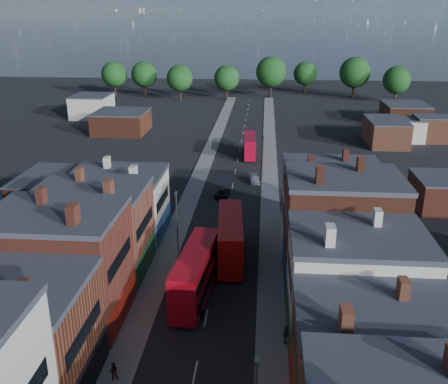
% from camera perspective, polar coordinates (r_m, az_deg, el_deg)
% --- Properties ---
extents(pavement_west, '(3.00, 200.00, 0.12)m').
position_cam_1_polar(pavement_west, '(82.14, -3.82, -0.52)').
color(pavement_west, gray).
rests_on(pavement_west, ground).
extents(pavement_east, '(3.00, 200.00, 0.12)m').
position_cam_1_polar(pavement_east, '(81.30, 5.28, -0.78)').
color(pavement_east, gray).
rests_on(pavement_east, ground).
extents(lamp_post_2, '(0.25, 0.70, 8.12)m').
position_cam_1_polar(lamp_post_2, '(61.89, -5.41, -3.00)').
color(lamp_post_2, slate).
rests_on(lamp_post_2, ground).
extents(lamp_post_3, '(0.25, 0.70, 8.12)m').
position_cam_1_polar(lamp_post_3, '(89.35, 4.51, 4.30)').
color(lamp_post_3, slate).
rests_on(lamp_post_3, ground).
extents(bus_0, '(3.95, 12.61, 5.36)m').
position_cam_1_polar(bus_0, '(53.16, -3.25, -9.20)').
color(bus_0, '#AB0915').
rests_on(bus_0, ground).
extents(bus_1, '(3.89, 12.78, 5.44)m').
position_cam_1_polar(bus_1, '(60.76, 0.71, -5.19)').
color(bus_1, '#BB0D0A').
rests_on(bus_1, ground).
extents(bus_2, '(2.95, 10.35, 4.43)m').
position_cam_1_polar(bus_2, '(104.54, 2.97, 5.35)').
color(bus_2, '#A5071E').
rests_on(bus_2, ground).
extents(car_2, '(2.37, 4.33, 1.15)m').
position_cam_1_polar(car_2, '(81.75, -0.23, -0.19)').
color(car_2, black).
rests_on(car_2, ground).
extents(car_3, '(2.05, 4.12, 1.15)m').
position_cam_1_polar(car_3, '(88.84, 3.53, 1.45)').
color(car_3, white).
rests_on(car_3, ground).
extents(ped_1, '(0.88, 0.63, 1.63)m').
position_cam_1_polar(ped_1, '(44.50, -12.52, -19.33)').
color(ped_1, '#431C1A').
rests_on(ped_1, pavement_west).
extents(ped_3, '(0.70, 1.18, 1.88)m').
position_cam_1_polar(ped_3, '(47.54, 7.02, -15.86)').
color(ped_3, '#5E5650').
rests_on(ped_3, pavement_east).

